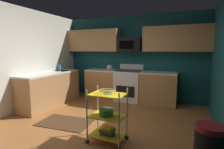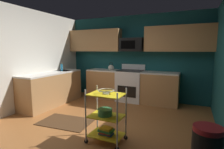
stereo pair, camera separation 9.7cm
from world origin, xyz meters
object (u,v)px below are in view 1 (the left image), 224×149
Objects in this scene: mixing_bowl_large at (106,112)px; dish_soap_bottle at (60,68)px; oven_range at (129,85)px; fruit_bowl at (107,91)px; kettle at (109,68)px; book_stack at (107,131)px; rolling_cart at (107,116)px; microwave at (130,45)px.

dish_soap_bottle is (-2.31, 1.69, 0.50)m from mixing_bowl_large.
fruit_bowl is (0.44, -2.54, 0.40)m from oven_range.
kettle reaches higher than mixing_bowl_large.
fruit_bowl is at bearing -80.25° from oven_range.
oven_range is 4.29× the size of book_stack.
oven_range reaches higher than rolling_cart.
kettle is at bearing 33.98° from dish_soap_bottle.
rolling_cart is (0.44, -2.54, -0.02)m from oven_range.
microwave is at bearing 90.26° from oven_range.
fruit_bowl is at bearing -35.89° from dish_soap_bottle.
dish_soap_bottle reaches higher than fruit_bowl.
fruit_bowl is (0.44, -2.64, -0.82)m from microwave.
mixing_bowl_large is at bearing 180.00° from book_stack.
mixing_bowl_large is at bearing -80.71° from oven_range.
fruit_bowl is 2.88m from dish_soap_bottle.
fruit_bowl is 1.08× the size of mixing_bowl_large.
rolling_cart is at bearing -66.95° from kettle.
book_stack is (0.00, -0.00, -0.69)m from fruit_bowl.
fruit_bowl reaches higher than mixing_bowl_large.
mixing_bowl_large is at bearing -67.35° from kettle.
fruit_bowl is 2.76m from kettle.
dish_soap_bottle reaches higher than mixing_bowl_large.
oven_range is 0.83m from kettle.
microwave is at bearing 99.38° from fruit_bowl.
kettle reaches higher than rolling_cart.
microwave is 2.73× the size of book_stack.
kettle is (-1.08, 2.53, 0.12)m from fruit_bowl.
rolling_cart is at bearing -90.00° from fruit_bowl.
oven_range is 1.57× the size of microwave.
mixing_bowl_large is at bearing -180.00° from fruit_bowl.
kettle is (-1.08, 2.53, 0.54)m from rolling_cart.
mixing_bowl_large is 0.95× the size of kettle.
microwave is 3.08m from book_stack.
microwave is at bearing 26.70° from dish_soap_bottle.
kettle reaches higher than dish_soap_bottle.
rolling_cart is 3.63× the size of mixing_bowl_large.
book_stack is (0.00, 0.00, -0.27)m from rolling_cart.
oven_range is 4.04× the size of fruit_bowl.
dish_soap_bottle is (-1.25, -0.85, 0.02)m from kettle.
mixing_bowl_large is (-0.02, -0.00, -0.36)m from fruit_bowl.
dish_soap_bottle is (-1.90, -0.85, 0.54)m from oven_range.
mixing_bowl_large is 0.33m from book_stack.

